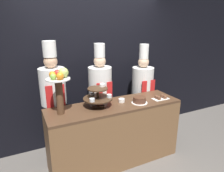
# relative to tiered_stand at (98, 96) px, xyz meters

# --- Properties ---
(ground_plane) EXTENTS (14.00, 14.00, 0.00)m
(ground_plane) POSITION_rel_tiered_stand_xyz_m (0.24, -0.33, -1.08)
(ground_plane) COLOR #5B5651
(wall_back) EXTENTS (10.00, 0.06, 2.80)m
(wall_back) POSITION_rel_tiered_stand_xyz_m (0.24, 0.80, 0.32)
(wall_back) COLOR black
(wall_back) RESTS_ON ground_plane
(buffet_counter) EXTENTS (1.95, 0.57, 0.94)m
(buffet_counter) POSITION_rel_tiered_stand_xyz_m (0.24, -0.05, -0.61)
(buffet_counter) COLOR brown
(buffet_counter) RESTS_ON ground_plane
(tiered_stand) EXTENTS (0.41, 0.41, 0.31)m
(tiered_stand) POSITION_rel_tiered_stand_xyz_m (0.00, 0.00, 0.00)
(tiered_stand) COLOR #3D2819
(tiered_stand) RESTS_ON buffet_counter
(fruit_pedestal) EXTENTS (0.29, 0.29, 0.59)m
(fruit_pedestal) POSITION_rel_tiered_stand_xyz_m (-0.52, -0.02, 0.25)
(fruit_pedestal) COLOR brown
(fruit_pedestal) RESTS_ON buffet_counter
(cake_round) EXTENTS (0.23, 0.23, 0.09)m
(cake_round) POSITION_rel_tiered_stand_xyz_m (0.59, -0.15, -0.10)
(cake_round) COLOR white
(cake_round) RESTS_ON buffet_counter
(cup_white) EXTENTS (0.09, 0.09, 0.05)m
(cup_white) POSITION_rel_tiered_stand_xyz_m (0.37, -0.01, -0.12)
(cup_white) COLOR white
(cup_white) RESTS_ON buffet_counter
(cake_square_tray) EXTENTS (0.25, 0.14, 0.05)m
(cake_square_tray) POSITION_rel_tiered_stand_xyz_m (0.98, -0.15, -0.13)
(cake_square_tray) COLOR white
(cake_square_tray) RESTS_ON buffet_counter
(chef_left) EXTENTS (0.37, 0.37, 1.83)m
(chef_left) POSITION_rel_tiered_stand_xyz_m (-0.53, 0.43, -0.07)
(chef_left) COLOR black
(chef_left) RESTS_ON ground_plane
(chef_center_left) EXTENTS (0.37, 0.37, 1.76)m
(chef_center_left) POSITION_rel_tiered_stand_xyz_m (0.21, 0.43, -0.12)
(chef_center_left) COLOR #28282D
(chef_center_left) RESTS_ON ground_plane
(chef_center_right) EXTENTS (0.38, 0.38, 1.72)m
(chef_center_right) POSITION_rel_tiered_stand_xyz_m (1.03, 0.43, -0.17)
(chef_center_right) COLOR black
(chef_center_right) RESTS_ON ground_plane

